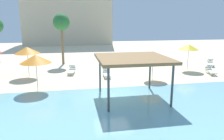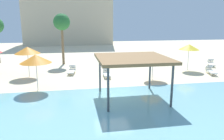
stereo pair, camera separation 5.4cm
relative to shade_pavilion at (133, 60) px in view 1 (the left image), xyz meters
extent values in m
plane|color=beige|center=(-1.13, 1.02, -2.61)|extent=(80.00, 80.00, 0.00)
cube|color=#7AB7C1|center=(-1.13, -4.23, -2.59)|extent=(44.00, 13.50, 0.04)
cylinder|color=#42474C|center=(-1.88, 1.88, -1.31)|extent=(0.14, 0.14, 2.60)
cylinder|color=#42474C|center=(1.88, 1.88, -1.31)|extent=(0.14, 0.14, 2.60)
cylinder|color=#42474C|center=(-1.88, -1.88, -1.31)|extent=(0.14, 0.14, 2.60)
cylinder|color=#42474C|center=(1.88, -1.88, -1.31)|extent=(0.14, 0.14, 2.60)
cube|color=olive|center=(0.00, 0.00, 0.08)|extent=(4.45, 4.45, 0.18)
cylinder|color=silver|center=(-6.36, 2.87, -1.58)|extent=(0.06, 0.06, 2.07)
cone|color=orange|center=(-6.36, 2.87, -0.24)|extent=(2.21, 2.21, 0.61)
cylinder|color=silver|center=(-7.77, 7.36, -1.55)|extent=(0.06, 0.06, 2.13)
cone|color=orange|center=(-7.77, 7.36, -0.17)|extent=(2.24, 2.24, 0.62)
cylinder|color=silver|center=(7.96, 7.29, -1.54)|extent=(0.06, 0.06, 2.13)
cone|color=yellow|center=(7.96, 7.29, -0.20)|extent=(2.05, 2.05, 0.56)
cylinder|color=silver|center=(3.05, 4.43, -1.65)|extent=(0.06, 0.06, 1.92)
cone|color=orange|center=(3.05, 4.43, -0.43)|extent=(1.94, 1.94, 0.53)
cylinder|color=white|center=(-0.55, 5.21, -2.50)|extent=(0.05, 0.05, 0.22)
cylinder|color=white|center=(-1.03, 5.24, -2.50)|extent=(0.05, 0.05, 0.22)
cylinder|color=white|center=(-0.47, 6.65, -2.50)|extent=(0.05, 0.05, 0.22)
cylinder|color=white|center=(-0.95, 6.68, -2.50)|extent=(0.05, 0.05, 0.22)
cube|color=white|center=(-0.75, 5.95, -2.34)|extent=(0.70, 1.83, 0.10)
cube|color=white|center=(-0.71, 6.69, -2.07)|extent=(0.63, 0.54, 0.40)
cylinder|color=white|center=(-3.81, 6.98, -2.50)|extent=(0.05, 0.05, 0.22)
cylinder|color=white|center=(-4.28, 7.05, -2.50)|extent=(0.05, 0.05, 0.22)
cylinder|color=white|center=(-3.60, 8.41, -2.50)|extent=(0.05, 0.05, 0.22)
cylinder|color=white|center=(-4.07, 8.48, -2.50)|extent=(0.05, 0.05, 0.22)
cube|color=white|center=(-3.94, 7.73, -2.34)|extent=(0.85, 1.87, 0.10)
cube|color=white|center=(-3.83, 8.46, -2.07)|extent=(0.67, 0.59, 0.40)
cylinder|color=white|center=(9.33, 4.44, -2.50)|extent=(0.05, 0.05, 0.22)
cylinder|color=white|center=(8.86, 4.57, -2.50)|extent=(0.05, 0.05, 0.22)
cylinder|color=white|center=(9.72, 5.83, -2.50)|extent=(0.05, 0.05, 0.22)
cylinder|color=white|center=(9.26, 5.96, -2.50)|extent=(0.05, 0.05, 0.22)
cube|color=white|center=(9.29, 5.20, -2.34)|extent=(1.07, 1.90, 0.10)
cube|color=white|center=(9.50, 5.91, -2.07)|extent=(0.72, 0.65, 0.40)
cylinder|color=white|center=(11.52, 7.91, -2.50)|extent=(0.05, 0.05, 0.22)
cylinder|color=white|center=(11.09, 8.12, -2.50)|extent=(0.05, 0.05, 0.22)
cylinder|color=white|center=(12.16, 9.21, -2.50)|extent=(0.05, 0.05, 0.22)
cylinder|color=white|center=(11.73, 9.42, -2.50)|extent=(0.05, 0.05, 0.22)
cube|color=white|center=(11.63, 8.66, -2.34)|extent=(1.33, 1.88, 0.10)
cube|color=white|center=(11.95, 9.33, -2.07)|extent=(0.76, 0.72, 0.40)
cylinder|color=brown|center=(-4.89, 12.86, -0.34)|extent=(0.28, 0.28, 4.54)
sphere|color=#286B33|center=(-4.89, 12.86, 2.28)|extent=(1.90, 1.90, 1.90)
cube|color=beige|center=(-4.44, 38.38, 4.56)|extent=(18.34, 11.18, 14.34)
camera|label=1|loc=(-3.72, -13.16, 2.39)|focal=34.94mm
camera|label=2|loc=(-3.67, -13.17, 2.39)|focal=34.94mm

